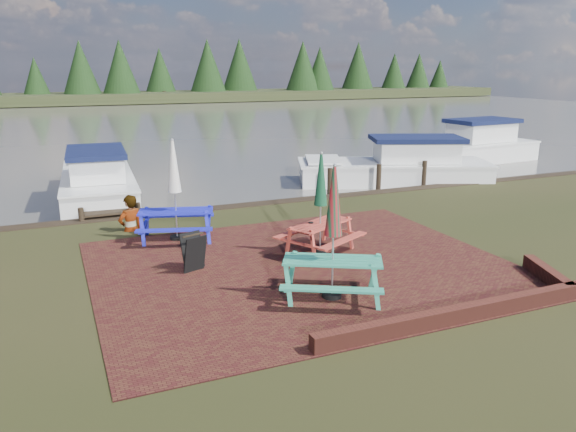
% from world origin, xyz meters
% --- Properties ---
extents(ground, '(120.00, 120.00, 0.00)m').
position_xyz_m(ground, '(0.00, 0.00, 0.00)').
color(ground, black).
rests_on(ground, ground).
extents(paving, '(9.00, 7.50, 0.02)m').
position_xyz_m(paving, '(0.00, 1.00, 0.01)').
color(paving, '#371211').
rests_on(paving, ground).
extents(brick_wall, '(6.21, 1.79, 0.30)m').
position_xyz_m(brick_wall, '(2.15, -2.42, 0.15)').
color(brick_wall, '#4C1E16').
rests_on(brick_wall, ground).
extents(water, '(120.00, 60.00, 0.02)m').
position_xyz_m(water, '(0.00, 37.00, 0.00)').
color(water, '#47443D').
rests_on(water, ground).
extents(far_treeline, '(120.00, 10.00, 8.10)m').
position_xyz_m(far_treeline, '(0.00, 66.00, 3.28)').
color(far_treeline, black).
rests_on(far_treeline, ground).
extents(picnic_table_teal, '(2.44, 2.35, 2.59)m').
position_xyz_m(picnic_table_teal, '(-0.20, -0.78, 0.91)').
color(picnic_table_teal, '#2B8B6F').
rests_on(picnic_table_teal, ground).
extents(picnic_table_red, '(2.25, 2.17, 2.41)m').
position_xyz_m(picnic_table_red, '(0.80, 1.78, 0.84)').
color(picnic_table_red, '#AA382B').
rests_on(picnic_table_red, ground).
extents(picnic_table_blue, '(2.26, 2.13, 2.58)m').
position_xyz_m(picnic_table_blue, '(-2.13, 4.15, 0.91)').
color(picnic_table_blue, '#171AB1').
rests_on(picnic_table_blue, ground).
extents(chalkboard, '(0.55, 0.64, 0.83)m').
position_xyz_m(chalkboard, '(-2.28, 1.74, 0.43)').
color(chalkboard, black).
rests_on(chalkboard, ground).
extents(jetty, '(1.76, 9.08, 1.00)m').
position_xyz_m(jetty, '(-3.50, 11.28, 0.11)').
color(jetty, black).
rests_on(jetty, ground).
extents(boat_jetty, '(2.79, 7.06, 2.01)m').
position_xyz_m(boat_jetty, '(-3.50, 10.75, 0.40)').
color(boat_jetty, silver).
rests_on(boat_jetty, ground).
extents(boat_near, '(7.94, 5.17, 2.03)m').
position_xyz_m(boat_near, '(7.77, 8.94, 0.41)').
color(boat_near, silver).
rests_on(boat_near, ground).
extents(boat_far, '(7.43, 3.14, 2.26)m').
position_xyz_m(boat_far, '(13.92, 11.89, 0.47)').
color(boat_far, silver).
rests_on(boat_far, ground).
extents(person, '(0.84, 0.70, 1.95)m').
position_xyz_m(person, '(-3.12, 5.49, 0.98)').
color(person, gray).
rests_on(person, ground).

